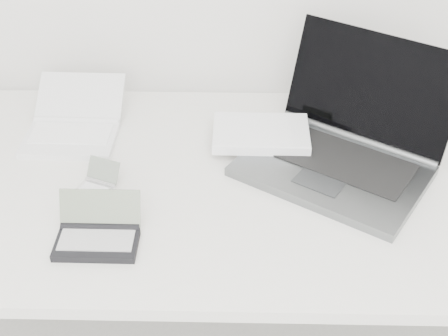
{
  "coord_description": "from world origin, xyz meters",
  "views": [
    {
      "loc": [
        -0.01,
        0.4,
        1.63
      ],
      "look_at": [
        -0.03,
        1.51,
        0.79
      ],
      "focal_mm": 50.0,
      "sensor_mm": 36.0,
      "label": 1
    }
  ],
  "objects_px": {
    "desk": "(237,194)",
    "palmtop_charcoal": "(98,235)",
    "netbook_open_white": "(73,127)",
    "laptop_large": "(328,144)"
  },
  "relations": [
    {
      "from": "laptop_large",
      "to": "netbook_open_white",
      "type": "xyz_separation_m",
      "value": [
        -0.64,
        0.1,
        -0.03
      ]
    },
    {
      "from": "netbook_open_white",
      "to": "palmtop_charcoal",
      "type": "bearing_deg",
      "value": -69.88
    },
    {
      "from": "laptop_large",
      "to": "netbook_open_white",
      "type": "bearing_deg",
      "value": -156.21
    },
    {
      "from": "netbook_open_white",
      "to": "palmtop_charcoal",
      "type": "xyz_separation_m",
      "value": [
        0.14,
        -0.4,
        -0.0
      ]
    },
    {
      "from": "desk",
      "to": "palmtop_charcoal",
      "type": "bearing_deg",
      "value": -142.57
    },
    {
      "from": "desk",
      "to": "laptop_large",
      "type": "distance_m",
      "value": 0.25
    },
    {
      "from": "laptop_large",
      "to": "palmtop_charcoal",
      "type": "relative_size",
      "value": 3.46
    },
    {
      "from": "desk",
      "to": "palmtop_charcoal",
      "type": "height_order",
      "value": "palmtop_charcoal"
    },
    {
      "from": "netbook_open_white",
      "to": "palmtop_charcoal",
      "type": "relative_size",
      "value": 1.7
    },
    {
      "from": "desk",
      "to": "laptop_large",
      "type": "bearing_deg",
      "value": 20.7
    }
  ]
}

